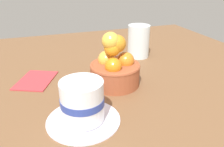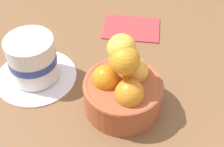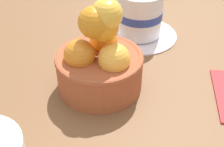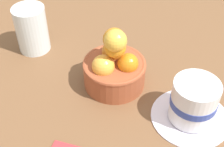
{
  "view_description": "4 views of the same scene",
  "coord_description": "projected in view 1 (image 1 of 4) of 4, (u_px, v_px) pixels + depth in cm",
  "views": [
    {
      "loc": [
        -51.16,
        18.36,
        28.4
      ],
      "look_at": [
        -1.94,
        1.51,
        4.23
      ],
      "focal_mm": 36.08,
      "sensor_mm": 36.0,
      "label": 1
    },
    {
      "loc": [
        -12.34,
        -33.1,
        43.54
      ],
      "look_at": [
        -0.82,
        3.42,
        5.02
      ],
      "focal_mm": 51.3,
      "sensor_mm": 36.0,
      "label": 2
    },
    {
      "loc": [
        35.99,
        -9.03,
        30.59
      ],
      "look_at": [
        1.98,
        1.37,
        3.61
      ],
      "focal_mm": 48.42,
      "sensor_mm": 36.0,
      "label": 3
    },
    {
      "loc": [
        7.03,
        49.02,
        47.74
      ],
      "look_at": [
        0.83,
        2.41,
        5.05
      ],
      "focal_mm": 50.51,
      "sensor_mm": 36.0,
      "label": 4
    }
  ],
  "objects": [
    {
      "name": "ground_plane",
      "position": [
        115.0,
        89.0,
        0.62
      ],
      "size": [
        115.12,
        113.07,
        3.45
      ],
      "primitive_type": "cube",
      "color": "brown"
    },
    {
      "name": "terracotta_bowl",
      "position": [
        115.0,
        67.0,
        0.59
      ],
      "size": [
        13.26,
        13.26,
        14.51
      ],
      "color": "#9E4C2D",
      "rests_on": "ground_plane"
    },
    {
      "name": "coffee_cup",
      "position": [
        83.0,
        104.0,
        0.45
      ],
      "size": [
        15.18,
        15.18,
        9.0
      ],
      "color": "white",
      "rests_on": "ground_plane"
    },
    {
      "name": "water_glass",
      "position": [
        139.0,
        41.0,
        0.78
      ],
      "size": [
        7.54,
        7.54,
        11.17
      ],
      "primitive_type": "cylinder",
      "color": "silver",
      "rests_on": "ground_plane"
    },
    {
      "name": "folded_napkin",
      "position": [
        36.0,
        80.0,
        0.63
      ],
      "size": [
        14.92,
        13.25,
        0.6
      ],
      "primitive_type": "cube",
      "rotation": [
        0.0,
        0.0,
        -0.43
      ],
      "color": "#B23338",
      "rests_on": "ground_plane"
    }
  ]
}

